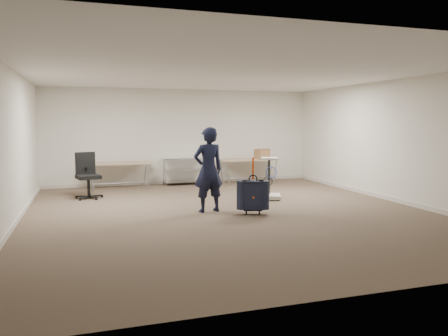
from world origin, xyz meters
name	(u,v)px	position (x,y,z in m)	size (l,w,h in m)	color
ground	(230,212)	(0.00, 0.00, 0.00)	(9.00, 9.00, 0.00)	#4E402F
room_shell	(211,199)	(0.00, 1.38, 0.05)	(8.00, 9.00, 9.00)	silver
folding_table_left	(119,164)	(-1.90, 3.95, 0.68)	(1.80, 0.75, 0.73)	tan
folding_table_right	(248,161)	(1.90, 3.95, 0.68)	(1.80, 0.75, 0.73)	tan
wire_shelf	(185,170)	(0.00, 4.20, 0.44)	(1.22, 0.47, 0.80)	silver
person	(208,170)	(-0.39, 0.20, 0.87)	(0.63, 0.42, 1.74)	black
suitcase	(253,195)	(0.38, -0.33, 0.39)	(0.47, 0.35, 1.14)	black
office_chair	(88,185)	(-2.74, 2.61, 0.34)	(0.67, 0.67, 1.11)	black
equipment_cart	(269,188)	(1.38, 1.18, 0.26)	(0.70, 0.70, 1.00)	beige
cardboard_box	(262,154)	(2.31, 3.86, 0.88)	(0.40, 0.30, 0.30)	#9F7E4A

